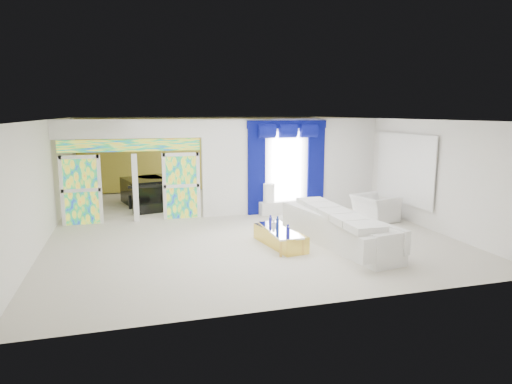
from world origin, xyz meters
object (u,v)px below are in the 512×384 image
object	(u,v)px
white_sofa	(337,230)
armchair	(375,208)
coffee_table	(280,238)
console_table	(278,207)
grand_piano	(146,191)

from	to	relation	value
white_sofa	armchair	distance (m)	2.95
white_sofa	coffee_table	bearing A→B (deg)	157.76
armchair	coffee_table	bearing A→B (deg)	103.25
console_table	grand_piano	xyz separation A→B (m)	(-3.98, 2.84, 0.24)
coffee_table	white_sofa	bearing A→B (deg)	-12.53
armchair	grand_piano	xyz separation A→B (m)	(-6.46, 4.51, 0.06)
white_sofa	console_table	bearing A→B (deg)	84.76
armchair	white_sofa	bearing A→B (deg)	119.91
grand_piano	console_table	bearing A→B (deg)	-50.55
coffee_table	armchair	size ratio (longest dim) A/B	1.50
armchair	grand_piano	distance (m)	7.88
white_sofa	armchair	size ratio (longest dim) A/B	3.34
coffee_table	armchair	bearing A→B (deg)	25.12
coffee_table	grand_piano	distance (m)	6.83
grand_piano	coffee_table	bearing A→B (deg)	-79.82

